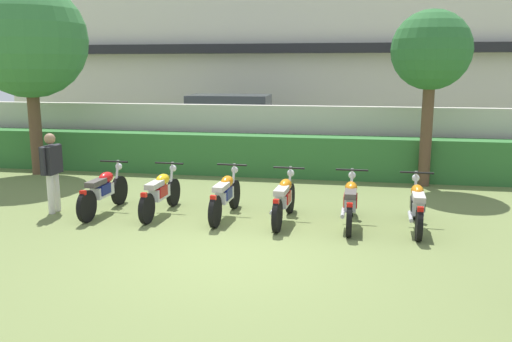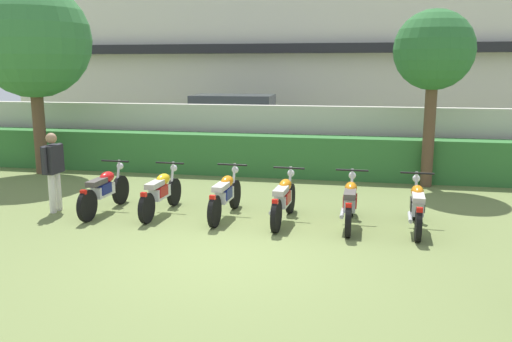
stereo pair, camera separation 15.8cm
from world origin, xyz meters
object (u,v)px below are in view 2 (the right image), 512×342
Objects in this scene: tree_near_inspector at (33,41)px; motorcycle_in_row_5 at (417,206)px; motorcycle_in_row_3 at (284,199)px; motorcycle_in_row_4 at (350,202)px; motorcycle_in_row_2 at (225,195)px; inspector_person at (53,166)px; motorcycle_in_row_0 at (104,190)px; parked_car at (238,123)px; tree_far_side at (434,52)px; motorcycle_in_row_1 at (161,192)px.

tree_near_inspector is 10.47m from motorcycle_in_row_5.
motorcycle_in_row_3 is at bearing 92.09° from motorcycle_in_row_5.
motorcycle_in_row_4 is (8.29, -3.34, -3.05)m from tree_near_inspector.
motorcycle_in_row_2 is 1.23× the size of inspector_person.
inspector_person is at bearing 99.51° from motorcycle_in_row_0.
motorcycle_in_row_3 is at bearing -92.84° from motorcycle_in_row_2.
tree_near_inspector reaches higher than motorcycle_in_row_2.
tree_near_inspector is at bearing 126.12° from inspector_person.
motorcycle_in_row_4 is 1.22× the size of inspector_person.
parked_car is at bearing 78.47° from inspector_person.
tree_far_side is at bearing -35.33° from motorcycle_in_row_3.
tree_far_side reaches higher than motorcycle_in_row_4.
motorcycle_in_row_3 is at bearing 1.91° from inspector_person.
motorcycle_in_row_3 is 1.21m from motorcycle_in_row_4.
motorcycle_in_row_2 is (2.42, 0.12, -0.01)m from motorcycle_in_row_0.
parked_car reaches higher than motorcycle_in_row_3.
tree_near_inspector is 9.44m from motorcycle_in_row_4.
motorcycle_in_row_0 is (-6.48, -3.69, -2.71)m from tree_far_side.
motorcycle_in_row_4 is at bearing -88.21° from motorcycle_in_row_0.
motorcycle_in_row_1 is (4.66, -3.24, -3.05)m from tree_near_inspector.
tree_far_side is 2.19× the size of motorcycle_in_row_1.
motorcycle_in_row_2 is 1.01× the size of motorcycle_in_row_4.
tree_far_side is 6.04m from motorcycle_in_row_2.
inspector_person is (-1.72, -8.45, -0.02)m from parked_car.
inspector_person is (-6.91, -0.13, 0.48)m from motorcycle_in_row_5.
motorcycle_in_row_4 is at bearing 92.20° from motorcycle_in_row_5.
parked_car is 8.23m from motorcycle_in_row_1.
tree_near_inspector is 3.19× the size of inspector_person.
motorcycle_in_row_0 is at bearing 95.14° from motorcycle_in_row_2.
tree_far_side is 2.19× the size of motorcycle_in_row_3.
motorcycle_in_row_0 is 1.02× the size of motorcycle_in_row_3.
parked_car reaches higher than motorcycle_in_row_5.
motorcycle_in_row_2 is 3.50m from motorcycle_in_row_5.
tree_far_side is at bearing -53.85° from motorcycle_in_row_1.
motorcycle_in_row_5 is at bearing -98.57° from tree_far_side.
tree_near_inspector is at bearing 57.48° from motorcycle_in_row_1.
parked_car is 2.36× the size of motorcycle_in_row_2.
parked_car is 9.24m from motorcycle_in_row_4.
motorcycle_in_row_1 is at bearing -34.82° from tree_near_inspector.
inspector_person is at bearing 93.62° from motorcycle_in_row_5.
tree_far_side reaches higher than parked_car.
tree_far_side is 4.61m from motorcycle_in_row_5.
motorcycle_in_row_0 reaches higher than motorcycle_in_row_4.
tree_near_inspector is (-4.26, -4.97, 2.55)m from parked_car.
motorcycle_in_row_0 is at bearing -150.35° from tree_far_side.
inspector_person is (-4.55, -0.15, 0.48)m from motorcycle_in_row_3.
inspector_person reaches higher than motorcycle_in_row_5.
parked_car is 9.81m from motorcycle_in_row_5.
tree_far_side is (10.00, 0.35, -0.34)m from tree_near_inspector.
motorcycle_in_row_3 is 2.36m from motorcycle_in_row_5.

